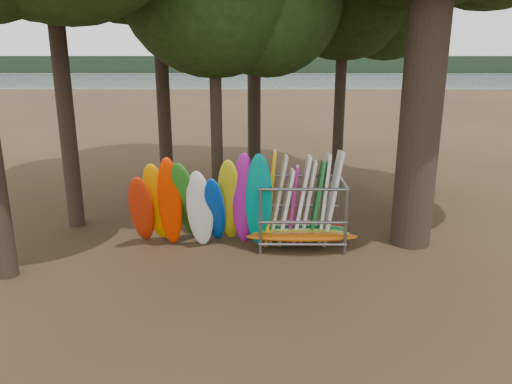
{
  "coord_description": "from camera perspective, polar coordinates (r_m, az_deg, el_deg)",
  "views": [
    {
      "loc": [
        -0.01,
        -12.9,
        5.53
      ],
      "look_at": [
        -0.14,
        1.5,
        1.4
      ],
      "focal_mm": 35.0,
      "sensor_mm": 36.0,
      "label": 1
    }
  ],
  "objects": [
    {
      "name": "kayak_row",
      "position": [
        14.15,
        -6.18,
        -1.38
      ],
      "size": [
        4.13,
        2.11,
        3.05
      ],
      "color": "red",
      "rests_on": "ground"
    },
    {
      "name": "storage_rack",
      "position": [
        14.52,
        5.16,
        -2.56
      ],
      "size": [
        3.19,
        1.57,
        2.8
      ],
      "color": "slate",
      "rests_on": "ground"
    },
    {
      "name": "ground",
      "position": [
        14.04,
        0.52,
        -7.2
      ],
      "size": [
        120.0,
        120.0,
        0.0
      ],
      "primitive_type": "plane",
      "color": "#47331E",
      "rests_on": "ground"
    },
    {
      "name": "lake",
      "position": [
        73.11,
        0.53,
        11.66
      ],
      "size": [
        160.0,
        160.0,
        0.0
      ],
      "primitive_type": "plane",
      "color": "gray",
      "rests_on": "ground"
    },
    {
      "name": "far_shore",
      "position": [
        122.95,
        0.54,
        14.36
      ],
      "size": [
        160.0,
        4.0,
        4.0
      ],
      "primitive_type": "cube",
      "color": "black",
      "rests_on": "ground"
    }
  ]
}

